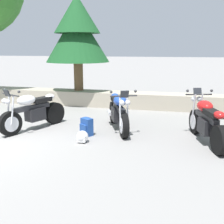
{
  "coord_description": "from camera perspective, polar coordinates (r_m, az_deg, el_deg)",
  "views": [
    {
      "loc": [
        4.41,
        -5.05,
        2.17
      ],
      "look_at": [
        2.95,
        1.2,
        0.65
      ],
      "focal_mm": 44.01,
      "sensor_mm": 36.0,
      "label": 1
    }
  ],
  "objects": [
    {
      "name": "pine_tree_mid_left",
      "position": [
        10.63,
        -7.23,
        16.46
      ],
      "size": [
        2.37,
        2.37,
        3.49
      ],
      "color": "brown",
      "rests_on": "stone_wall"
    },
    {
      "name": "motorcycle_white_near_left",
      "position": [
        7.63,
        -16.14,
        0.03
      ],
      "size": [
        1.07,
        1.95,
        1.18
      ],
      "color": "black",
      "rests_on": "ground"
    },
    {
      "name": "rider_helmet",
      "position": [
        6.45,
        -6.2,
        -5.14
      ],
      "size": [
        0.28,
        0.28,
        0.28
      ],
      "color": "silver",
      "rests_on": "ground"
    },
    {
      "name": "motorcycle_red_far_right",
      "position": [
        6.68,
        19.08,
        -2.03
      ],
      "size": [
        0.89,
        2.02,
        1.18
      ],
      "color": "black",
      "rests_on": "ground"
    },
    {
      "name": "stone_wall",
      "position": [
        10.96,
        -10.82,
        3.12
      ],
      "size": [
        36.0,
        0.8,
        0.55
      ],
      "primitive_type": "cube",
      "color": "#A89E89",
      "rests_on": "ground"
    },
    {
      "name": "rider_backpack",
      "position": [
        6.93,
        -5.28,
        -2.9
      ],
      "size": [
        0.35,
        0.34,
        0.47
      ],
      "color": "navy",
      "rests_on": "ground"
    },
    {
      "name": "motorcycle_blue_centre",
      "position": [
        7.3,
        1.4,
        -0.02
      ],
      "size": [
        1.03,
        1.97,
        1.18
      ],
      "color": "black",
      "rests_on": "ground"
    }
  ]
}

